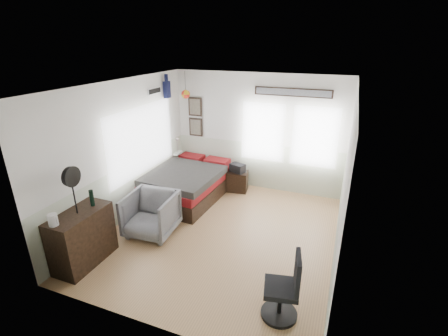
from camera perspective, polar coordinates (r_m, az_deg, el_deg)
The scene contains 12 objects.
ground_plane at distance 6.15m, azimuth -0.49°, elevation -11.48°, with size 4.00×4.50×0.01m, color #AB7D54.
room_shell at distance 5.63m, azimuth -0.57°, elevation 3.59°, with size 4.02×4.52×2.71m.
wall_decor at distance 7.49m, azimuth -2.90°, elevation 11.99°, with size 3.55×1.32×1.44m.
bed at distance 7.40m, azimuth -6.56°, elevation -2.63°, with size 1.63×2.19×0.67m.
dresser at distance 5.68m, azimuth -23.62°, elevation -11.18°, with size 0.48×1.00×0.90m, color black.
armchair at distance 6.11m, azimuth -12.71°, elevation -7.92°, with size 0.84×0.87×0.79m, color gray.
nightstand at distance 7.68m, azimuth 2.35°, elevation -2.32°, with size 0.47×0.38×0.47m, color black.
task_chair at distance 4.46m, azimuth 10.66°, elevation -20.66°, with size 0.50×0.50×0.95m.
kettle at distance 5.23m, azimuth -27.87°, elevation -8.07°, with size 0.15×0.13×0.18m.
bottle at distance 5.53m, azimuth -22.23°, elevation -4.92°, with size 0.07×0.07×0.27m, color black.
stand_fan at distance 5.21m, azimuth -25.28°, elevation -1.52°, with size 0.09×0.31×0.76m.
black_bag at distance 7.55m, azimuth 2.39°, elevation 0.00°, with size 0.34×0.22×0.20m, color black.
Camera 1 is at (1.91, -4.78, 3.37)m, focal length 26.00 mm.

